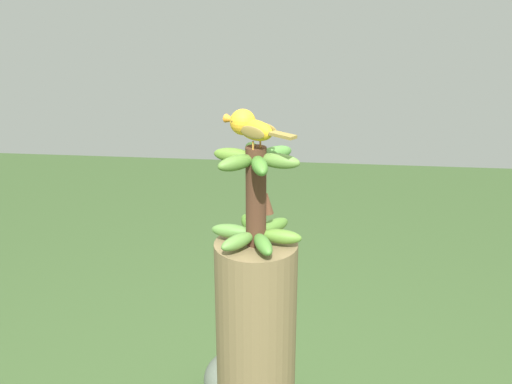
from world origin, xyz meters
The scene contains 3 objects.
banana_bunch centered at (0.00, 0.00, 1.20)m, with size 0.25×0.26×0.28m.
perched_bird centered at (0.00, -0.02, 1.39)m, with size 0.16×0.20×0.10m.
garden_rock centered at (-0.63, -0.11, 0.12)m, with size 0.33×0.34×0.23m, color #5B6656.
Camera 1 is at (1.55, 0.15, 1.80)m, focal length 43.57 mm.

